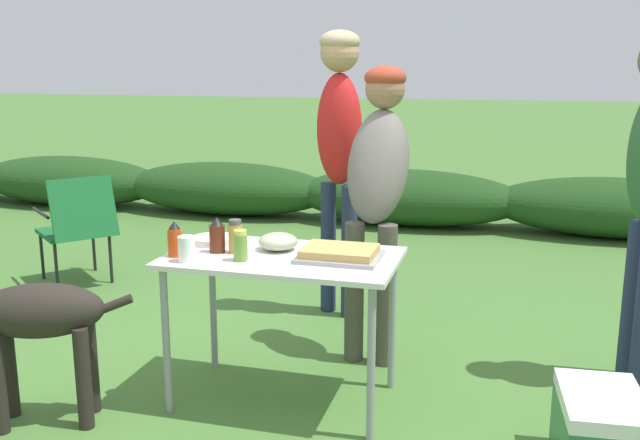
{
  "coord_description": "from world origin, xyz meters",
  "views": [
    {
      "loc": [
        1.04,
        -3.11,
        1.64
      ],
      "look_at": [
        0.14,
        0.15,
        0.89
      ],
      "focal_mm": 40.0,
      "sensor_mm": 36.0,
      "label": 1
    }
  ],
  "objects": [
    {
      "name": "ground_plane",
      "position": [
        0.0,
        0.0,
        0.0
      ],
      "size": [
        60.0,
        60.0,
        0.0
      ],
      "primitive_type": "plane",
      "color": "#477533"
    },
    {
      "name": "shrub_hedge",
      "position": [
        0.0,
        4.07,
        0.28
      ],
      "size": [
        14.4,
        0.9,
        0.57
      ],
      "color": "#1E4219",
      "rests_on": "ground"
    },
    {
      "name": "folding_table",
      "position": [
        0.0,
        0.0,
        0.66
      ],
      "size": [
        1.1,
        0.64,
        0.74
      ],
      "color": "silver",
      "rests_on": "ground"
    },
    {
      "name": "food_tray",
      "position": [
        0.28,
        0.01,
        0.77
      ],
      "size": [
        0.38,
        0.3,
        0.06
      ],
      "color": "#9E9EA3",
      "rests_on": "folding_table"
    },
    {
      "name": "plate_stack",
      "position": [
        -0.41,
        0.14,
        0.76
      ],
      "size": [
        0.22,
        0.22,
        0.03
      ],
      "primitive_type": "cylinder",
      "color": "white",
      "rests_on": "folding_table"
    },
    {
      "name": "mixing_bowl",
      "position": [
        -0.05,
        0.09,
        0.78
      ],
      "size": [
        0.19,
        0.19,
        0.08
      ],
      "primitive_type": "ellipsoid",
      "color": "#ADBC99",
      "rests_on": "folding_table"
    },
    {
      "name": "paper_cup_stack",
      "position": [
        -0.39,
        -0.22,
        0.8
      ],
      "size": [
        0.08,
        0.08,
        0.12
      ],
      "primitive_type": "cylinder",
      "color": "white",
      "rests_on": "folding_table"
    },
    {
      "name": "bbq_sauce_bottle",
      "position": [
        -0.32,
        -0.02,
        0.82
      ],
      "size": [
        0.08,
        0.08,
        0.17
      ],
      "color": "#562314",
      "rests_on": "folding_table"
    },
    {
      "name": "hot_sauce_bottle",
      "position": [
        -0.49,
        -0.15,
        0.82
      ],
      "size": [
        0.07,
        0.07,
        0.17
      ],
      "color": "#CC4214",
      "rests_on": "folding_table"
    },
    {
      "name": "relish_jar",
      "position": [
        -0.16,
        -0.14,
        0.81
      ],
      "size": [
        0.07,
        0.07,
        0.15
      ],
      "color": "olive",
      "rests_on": "folding_table"
    },
    {
      "name": "spice_jar",
      "position": [
        -0.23,
        -0.01,
        0.82
      ],
      "size": [
        0.07,
        0.07,
        0.16
      ],
      "color": "#B2893D",
      "rests_on": "folding_table"
    },
    {
      "name": "standing_person_in_navy_coat",
      "position": [
        0.33,
        0.68,
        1.03
      ],
      "size": [
        0.37,
        0.49,
        1.62
      ],
      "rotation": [
        0.0,
        0.0,
        -0.07
      ],
      "color": "#4C473D",
      "rests_on": "ground"
    },
    {
      "name": "standing_person_in_red_jacket",
      "position": [
        -0.04,
        1.28,
        1.2
      ],
      "size": [
        0.38,
        0.34,
        1.84
      ],
      "rotation": [
        0.0,
        0.0,
        -0.43
      ],
      "color": "#232D4C",
      "rests_on": "ground"
    },
    {
      "name": "dog",
      "position": [
        -1.04,
        -0.53,
        0.51
      ],
      "size": [
        0.86,
        0.45,
        0.73
      ],
      "rotation": [
        0.0,
        0.0,
        1.96
      ],
      "color": "#28231E",
      "rests_on": "ground"
    },
    {
      "name": "camp_chair_green_behind_table",
      "position": [
        -2.06,
        1.38,
        0.47
      ],
      "size": [
        0.75,
        0.73,
        0.83
      ],
      "rotation": [
        0.0,
        0.0,
        0.88
      ],
      "color": "#19602D",
      "rests_on": "ground"
    },
    {
      "name": "cooler_box",
      "position": [
        1.44,
        -0.28,
        0.17
      ],
      "size": [
        0.36,
        0.5,
        0.34
      ],
      "rotation": [
        0.0,
        0.0,
        4.79
      ],
      "color": "#286B3D",
      "rests_on": "ground"
    }
  ]
}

